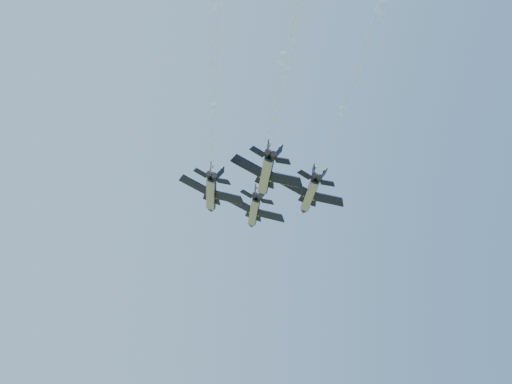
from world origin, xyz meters
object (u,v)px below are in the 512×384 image
object	(u,v)px
jet_lead	(254,211)
jet_left	(212,193)
jet_slot	(266,175)
jet_right	(310,195)

from	to	relation	value
jet_lead	jet_left	bearing A→B (deg)	-128.20
jet_lead	jet_slot	world-z (taller)	same
jet_lead	jet_slot	bearing A→B (deg)	-87.57
jet_slot	jet_lead	bearing A→B (deg)	92.43
jet_lead	jet_right	distance (m)	16.36
jet_lead	jet_right	bearing A→B (deg)	-48.16
jet_lead	jet_right	size ratio (longest dim) A/B	1.00
jet_lead	jet_left	size ratio (longest dim) A/B	1.00
jet_lead	jet_slot	size ratio (longest dim) A/B	1.00
jet_left	jet_slot	bearing A→B (deg)	-46.79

